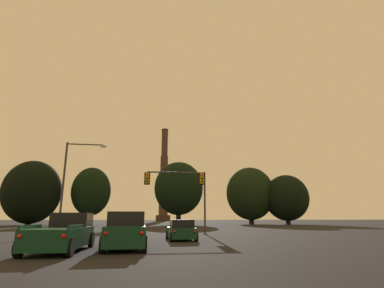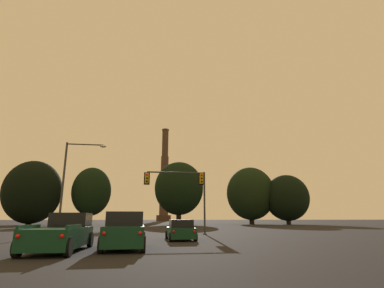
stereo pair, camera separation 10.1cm
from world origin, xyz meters
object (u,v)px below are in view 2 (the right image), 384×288
Objects in this scene: pickup_truck_left_lane_second at (62,234)px; traffic_light_overhead_right at (184,186)px; suv_center_lane_second at (125,231)px; street_lamp at (71,176)px; smokestack at (164,183)px; hatchback_right_lane_front at (180,231)px.

traffic_light_overhead_right is at bearing 62.39° from pickup_truck_left_lane_second.
suv_center_lane_second is at bearing -109.36° from traffic_light_overhead_right.
pickup_truck_left_lane_second is 0.88× the size of traffic_light_overhead_right.
traffic_light_overhead_right reaches higher than pickup_truck_left_lane_second.
suv_center_lane_second is 0.56× the size of street_lamp.
traffic_light_overhead_right is 0.12× the size of smokestack.
street_lamp is at bearing 179.00° from traffic_light_overhead_right.
suv_center_lane_second is at bearing -121.81° from hatchback_right_lane_front.
street_lamp reaches higher than pickup_truck_left_lane_second.
suv_center_lane_second reaches higher than pickup_truck_left_lane_second.
pickup_truck_left_lane_second is at bearing -76.64° from street_lamp.
smokestack is at bearing 86.16° from pickup_truck_left_lane_second.
street_lamp reaches higher than hatchback_right_lane_front.
traffic_light_overhead_right is 0.71× the size of street_lamp.
traffic_light_overhead_right is (1.20, 7.62, 4.06)m from hatchback_right_lane_front.
hatchback_right_lane_front is 0.47× the size of street_lamp.
pickup_truck_left_lane_second is 1.34× the size of hatchback_right_lane_front.
hatchback_right_lane_front is 147.55m from smokestack.
smokestack reaches higher than street_lamp.
street_lamp is (-3.38, 14.25, 4.67)m from pickup_truck_left_lane_second.
traffic_light_overhead_right reaches higher than suv_center_lane_second.
hatchback_right_lane_front is 13.48m from street_lamp.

